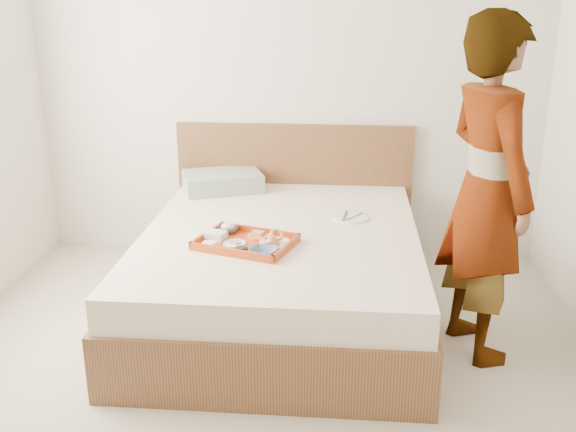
% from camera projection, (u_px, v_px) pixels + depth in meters
% --- Properties ---
extents(ground, '(3.50, 4.00, 0.01)m').
position_uv_depth(ground, '(248.00, 414.00, 2.99)').
color(ground, '#BAB09D').
rests_on(ground, ground).
extents(wall_back, '(3.50, 0.01, 2.60)m').
position_uv_depth(wall_back, '(287.00, 72.00, 4.45)').
color(wall_back, silver).
rests_on(wall_back, ground).
extents(bed, '(1.65, 2.00, 0.53)m').
position_uv_depth(bed, '(281.00, 272.00, 3.85)').
color(bed, brown).
rests_on(bed, ground).
extents(headboard, '(1.65, 0.06, 0.95)m').
position_uv_depth(headboard, '(294.00, 190.00, 4.69)').
color(headboard, brown).
rests_on(headboard, ground).
extents(pillow, '(0.60, 0.51, 0.12)m').
position_uv_depth(pillow, '(223.00, 181.00, 4.49)').
color(pillow, '#8E9F8D').
rests_on(pillow, bed).
extents(tray, '(0.58, 0.49, 0.04)m').
position_uv_depth(tray, '(246.00, 242.00, 3.52)').
color(tray, '#AF4212').
rests_on(tray, bed).
extents(prawn_plate, '(0.21, 0.21, 0.01)m').
position_uv_depth(prawn_plate, '(275.00, 243.00, 3.51)').
color(prawn_plate, white).
rests_on(prawn_plate, tray).
extents(navy_bowl_big, '(0.18, 0.18, 0.03)m').
position_uv_depth(navy_bowl_big, '(263.00, 252.00, 3.36)').
color(navy_bowl_big, '#131F40').
rests_on(navy_bowl_big, tray).
extents(sauce_dish, '(0.09, 0.09, 0.03)m').
position_uv_depth(sauce_dish, '(241.00, 250.00, 3.39)').
color(sauce_dish, black).
rests_on(sauce_dish, tray).
extents(meat_plate, '(0.15, 0.15, 0.01)m').
position_uv_depth(meat_plate, '(235.00, 243.00, 3.51)').
color(meat_plate, white).
rests_on(meat_plate, tray).
extents(bread_plate, '(0.15, 0.15, 0.01)m').
position_uv_depth(bread_plate, '(258.00, 236.00, 3.61)').
color(bread_plate, orange).
rests_on(bread_plate, tray).
extents(salad_bowl, '(0.14, 0.14, 0.03)m').
position_uv_depth(salad_bowl, '(228.00, 229.00, 3.68)').
color(salad_bowl, '#131F40').
rests_on(salad_bowl, tray).
extents(plastic_tub, '(0.12, 0.11, 0.04)m').
position_uv_depth(plastic_tub, '(216.00, 236.00, 3.57)').
color(plastic_tub, silver).
rests_on(plastic_tub, tray).
extents(cheese_round, '(0.09, 0.09, 0.03)m').
position_uv_depth(cheese_round, '(209.00, 244.00, 3.47)').
color(cheese_round, white).
rests_on(cheese_round, tray).
extents(dinner_plate, '(0.29, 0.29, 0.01)m').
position_uv_depth(dinner_plate, '(350.00, 218.00, 3.94)').
color(dinner_plate, white).
rests_on(dinner_plate, bed).
extents(person, '(0.61, 0.74, 1.75)m').
position_uv_depth(person, '(487.00, 191.00, 3.28)').
color(person, white).
rests_on(person, ground).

